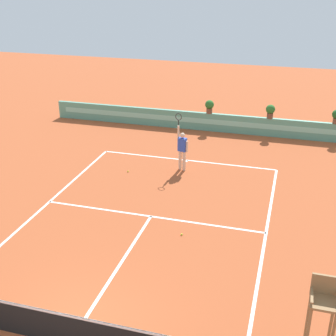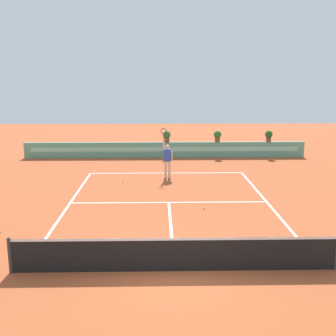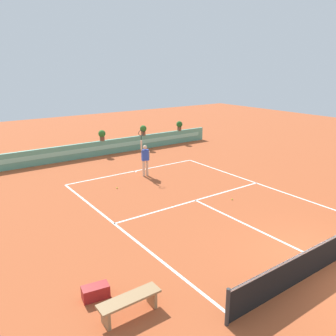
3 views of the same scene
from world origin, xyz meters
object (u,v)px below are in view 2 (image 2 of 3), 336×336
potted_plant_far_right (269,135)px  potted_plant_right (218,136)px  tennis_ball_near_baseline (204,208)px  tennis_ball_mid_court (123,182)px  potted_plant_centre (167,136)px  tennis_player (167,158)px

potted_plant_far_right → potted_plant_right: bearing=180.0°
tennis_ball_near_baseline → potted_plant_right: size_ratio=0.09×
tennis_ball_mid_court → potted_plant_centre: size_ratio=0.09×
tennis_player → tennis_ball_mid_court: (-2.23, -0.90, -1.02)m
tennis_player → potted_plant_far_right: bearing=40.2°
potted_plant_right → potted_plant_far_right: same height
tennis_player → potted_plant_centre: size_ratio=3.57×
potted_plant_right → potted_plant_far_right: size_ratio=1.00×
tennis_ball_mid_court → potted_plant_centre: (2.32, 6.52, 1.38)m
tennis_ball_near_baseline → tennis_ball_mid_court: bearing=129.2°
tennis_player → tennis_ball_near_baseline: bearing=-75.7°
potted_plant_far_right → tennis_player: bearing=-139.8°
potted_plant_right → tennis_ball_mid_court: bearing=-130.5°
tennis_player → potted_plant_right: 6.55m
potted_plant_centre → potted_plant_far_right: size_ratio=1.00×
potted_plant_far_right → tennis_ball_mid_court: bearing=-143.7°
potted_plant_right → potted_plant_centre: (-3.25, 0.00, 0.00)m
potted_plant_right → potted_plant_far_right: (3.30, 0.00, 0.00)m
tennis_ball_near_baseline → tennis_ball_mid_court: (-3.58, 4.39, 0.00)m
tennis_ball_mid_court → potted_plant_far_right: 11.09m
potted_plant_centre → tennis_ball_near_baseline: bearing=-83.4°
tennis_player → potted_plant_centre: tennis_player is taller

